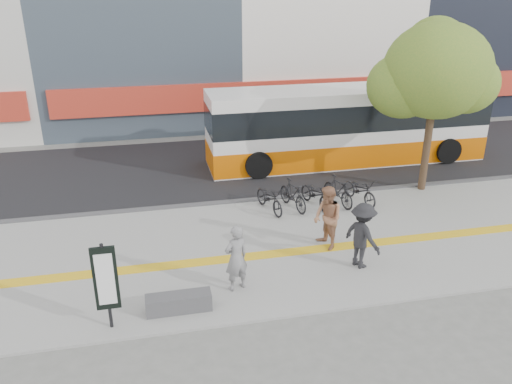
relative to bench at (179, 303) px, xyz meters
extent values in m
plane|color=#5E5E59|center=(2.60, 1.20, -0.30)|extent=(120.00, 120.00, 0.00)
cube|color=slate|center=(2.60, 2.70, -0.27)|extent=(40.00, 7.00, 0.08)
cube|color=gold|center=(2.60, 2.20, -0.22)|extent=(40.00, 0.45, 0.01)
cube|color=black|center=(2.60, 10.20, -0.28)|extent=(40.00, 8.00, 0.06)
cube|color=#3D3C3F|center=(2.60, 6.20, -0.23)|extent=(40.00, 0.25, 0.14)
cube|color=red|center=(4.60, 15.25, 1.70)|extent=(19.00, 0.50, 1.40)
cube|color=#3D3C3F|center=(0.00, 0.00, 0.00)|extent=(1.60, 0.45, 0.45)
cylinder|color=black|center=(-1.60, -0.30, 0.88)|extent=(0.08, 0.08, 2.20)
cube|color=black|center=(-1.60, -0.30, 1.09)|extent=(0.55, 0.08, 1.60)
cube|color=white|center=(-1.60, -0.35, 1.09)|extent=(0.40, 0.02, 1.30)
cylinder|color=#332317|center=(9.80, 5.90, 1.38)|extent=(0.28, 0.28, 3.20)
ellipsoid|color=#4B7426|center=(9.80, 5.90, 4.29)|extent=(3.80, 3.80, 3.42)
ellipsoid|color=#4B7426|center=(8.80, 6.40, 3.69)|extent=(2.60, 2.60, 2.34)
ellipsoid|color=#4B7426|center=(10.70, 5.50, 3.90)|extent=(2.40, 2.40, 2.16)
ellipsoid|color=#4B7426|center=(10.10, 6.70, 5.10)|extent=(2.20, 2.20, 1.98)
cube|color=silver|center=(8.16, 9.70, 1.38)|extent=(12.16, 2.53, 3.24)
cube|color=#C65804|center=(8.16, 9.70, 0.31)|extent=(12.18, 2.55, 1.01)
cube|color=black|center=(8.16, 9.70, 1.93)|extent=(12.18, 2.55, 1.11)
cylinder|color=black|center=(3.90, 8.43, 0.31)|extent=(1.11, 0.35, 1.11)
cylinder|color=black|center=(3.90, 10.97, 0.31)|extent=(1.11, 0.35, 1.11)
cylinder|color=black|center=(12.42, 8.43, 0.31)|extent=(1.11, 0.35, 1.11)
cylinder|color=black|center=(12.42, 10.97, 0.31)|extent=(1.11, 0.35, 1.11)
imported|color=black|center=(3.57, 5.20, 0.25)|extent=(1.06, 1.90, 0.95)
imported|color=black|center=(4.41, 5.20, 0.30)|extent=(0.92, 1.82, 1.05)
imported|color=black|center=(5.25, 5.20, 0.25)|extent=(1.06, 1.90, 0.95)
imported|color=black|center=(6.09, 5.20, 0.30)|extent=(0.92, 1.82, 1.05)
imported|color=black|center=(6.93, 5.20, 0.25)|extent=(1.06, 1.90, 0.95)
imported|color=black|center=(1.56, 0.65, 0.69)|extent=(0.79, 0.66, 1.84)
imported|color=#956447|center=(4.62, 2.27, 0.75)|extent=(0.92, 1.08, 1.95)
imported|color=black|center=(5.19, 1.04, 0.73)|extent=(1.14, 1.42, 1.92)
camera|label=1|loc=(-0.43, -10.73, 7.39)|focal=36.18mm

